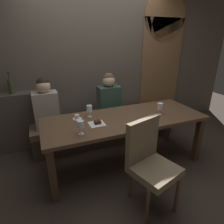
{
  "coord_description": "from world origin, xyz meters",
  "views": [
    {
      "loc": [
        -1.05,
        -2.13,
        1.76
      ],
      "look_at": [
        -0.18,
        0.01,
        0.84
      ],
      "focal_mm": 30.42,
      "sensor_mm": 36.0,
      "label": 1
    }
  ],
  "objects_px": {
    "dining_table": "(125,123)",
    "diner_redhead": "(46,105)",
    "wine_glass_center_back": "(80,125)",
    "wine_glass_end_left": "(160,107)",
    "wine_glass_near_right": "(89,109)",
    "dessert_plate": "(97,123)",
    "diner_bearded": "(109,98)",
    "espresso_cup": "(77,117)",
    "wine_bottle_pale_label": "(11,86)",
    "banquette_bench": "(107,129)",
    "chair_near_side": "(149,159)"
  },
  "relations": [
    {
      "from": "dining_table",
      "to": "banquette_bench",
      "type": "distance_m",
      "value": 0.82
    },
    {
      "from": "diner_bearded",
      "to": "wine_glass_center_back",
      "type": "height_order",
      "value": "diner_bearded"
    },
    {
      "from": "dining_table",
      "to": "diner_bearded",
      "type": "height_order",
      "value": "diner_bearded"
    },
    {
      "from": "wine_bottle_pale_label",
      "to": "espresso_cup",
      "type": "height_order",
      "value": "wine_bottle_pale_label"
    },
    {
      "from": "chair_near_side",
      "to": "espresso_cup",
      "type": "xyz_separation_m",
      "value": [
        -0.56,
        0.91,
        0.21
      ]
    },
    {
      "from": "dining_table",
      "to": "espresso_cup",
      "type": "bearing_deg",
      "value": 163.31
    },
    {
      "from": "wine_bottle_pale_label",
      "to": "wine_glass_center_back",
      "type": "bearing_deg",
      "value": -59.84
    },
    {
      "from": "dining_table",
      "to": "diner_bearded",
      "type": "bearing_deg",
      "value": 86.98
    },
    {
      "from": "wine_glass_near_right",
      "to": "dessert_plate",
      "type": "xyz_separation_m",
      "value": [
        0.02,
        -0.27,
        -0.1
      ]
    },
    {
      "from": "diner_bearded",
      "to": "wine_bottle_pale_label",
      "type": "relative_size",
      "value": 2.38
    },
    {
      "from": "wine_glass_end_left",
      "to": "wine_glass_near_right",
      "type": "distance_m",
      "value": 0.98
    },
    {
      "from": "dining_table",
      "to": "diner_redhead",
      "type": "relative_size",
      "value": 2.84
    },
    {
      "from": "dining_table",
      "to": "diner_bearded",
      "type": "xyz_separation_m",
      "value": [
        0.04,
        0.69,
        0.16
      ]
    },
    {
      "from": "espresso_cup",
      "to": "dining_table",
      "type": "bearing_deg",
      "value": -16.69
    },
    {
      "from": "diner_redhead",
      "to": "wine_glass_end_left",
      "type": "height_order",
      "value": "diner_redhead"
    },
    {
      "from": "wine_glass_end_left",
      "to": "espresso_cup",
      "type": "xyz_separation_m",
      "value": [
        -1.11,
        0.27,
        -0.09
      ]
    },
    {
      "from": "wine_glass_near_right",
      "to": "espresso_cup",
      "type": "xyz_separation_m",
      "value": [
        -0.18,
        -0.02,
        -0.09
      ]
    },
    {
      "from": "wine_bottle_pale_label",
      "to": "wine_glass_center_back",
      "type": "relative_size",
      "value": 1.99
    },
    {
      "from": "diner_bearded",
      "to": "espresso_cup",
      "type": "height_order",
      "value": "diner_bearded"
    },
    {
      "from": "chair_near_side",
      "to": "wine_glass_center_back",
      "type": "relative_size",
      "value": 5.98
    },
    {
      "from": "dining_table",
      "to": "chair_near_side",
      "type": "bearing_deg",
      "value": -94.5
    },
    {
      "from": "diner_redhead",
      "to": "chair_near_side",
      "type": "bearing_deg",
      "value": -57.85
    },
    {
      "from": "chair_near_side",
      "to": "wine_glass_center_back",
      "type": "distance_m",
      "value": 0.83
    },
    {
      "from": "dining_table",
      "to": "espresso_cup",
      "type": "height_order",
      "value": "espresso_cup"
    },
    {
      "from": "banquette_bench",
      "to": "wine_glass_near_right",
      "type": "bearing_deg",
      "value": -131.12
    },
    {
      "from": "espresso_cup",
      "to": "wine_glass_end_left",
      "type": "bearing_deg",
      "value": -13.73
    },
    {
      "from": "banquette_bench",
      "to": "wine_glass_near_right",
      "type": "height_order",
      "value": "wine_glass_near_right"
    },
    {
      "from": "banquette_bench",
      "to": "wine_bottle_pale_label",
      "type": "bearing_deg",
      "value": 166.61
    },
    {
      "from": "diner_bearded",
      "to": "dessert_plate",
      "type": "xyz_separation_m",
      "value": [
        -0.46,
        -0.76,
        -0.06
      ]
    },
    {
      "from": "wine_bottle_pale_label",
      "to": "wine_glass_end_left",
      "type": "relative_size",
      "value": 1.99
    },
    {
      "from": "diner_redhead",
      "to": "wine_glass_near_right",
      "type": "xyz_separation_m",
      "value": [
        0.53,
        -0.52,
        0.04
      ]
    },
    {
      "from": "banquette_bench",
      "to": "wine_glass_near_right",
      "type": "relative_size",
      "value": 15.24
    },
    {
      "from": "wine_glass_center_back",
      "to": "banquette_bench",
      "type": "bearing_deg",
      "value": 54.85
    },
    {
      "from": "diner_bearded",
      "to": "wine_bottle_pale_label",
      "type": "xyz_separation_m",
      "value": [
        -1.45,
        0.34,
        0.25
      ]
    },
    {
      "from": "wine_glass_end_left",
      "to": "wine_bottle_pale_label",
      "type": "bearing_deg",
      "value": 149.51
    },
    {
      "from": "dining_table",
      "to": "wine_glass_near_right",
      "type": "relative_size",
      "value": 13.41
    },
    {
      "from": "banquette_bench",
      "to": "wine_glass_near_right",
      "type": "xyz_separation_m",
      "value": [
        -0.44,
        -0.5,
        0.62
      ]
    },
    {
      "from": "wine_glass_center_back",
      "to": "wine_glass_end_left",
      "type": "distance_m",
      "value": 1.17
    },
    {
      "from": "wine_bottle_pale_label",
      "to": "wine_glass_near_right",
      "type": "bearing_deg",
      "value": -40.7
    },
    {
      "from": "banquette_bench",
      "to": "chair_near_side",
      "type": "xyz_separation_m",
      "value": [
        -0.06,
        -1.42,
        0.33
      ]
    },
    {
      "from": "banquette_bench",
      "to": "espresso_cup",
      "type": "xyz_separation_m",
      "value": [
        -0.61,
        -0.52,
        0.54
      ]
    },
    {
      "from": "banquette_bench",
      "to": "chair_near_side",
      "type": "distance_m",
      "value": 1.46
    },
    {
      "from": "banquette_bench",
      "to": "diner_bearded",
      "type": "relative_size",
      "value": 3.22
    },
    {
      "from": "espresso_cup",
      "to": "dessert_plate",
      "type": "distance_m",
      "value": 0.32
    },
    {
      "from": "dining_table",
      "to": "chair_near_side",
      "type": "height_order",
      "value": "chair_near_side"
    },
    {
      "from": "dining_table",
      "to": "espresso_cup",
      "type": "xyz_separation_m",
      "value": [
        -0.61,
        0.18,
        0.11
      ]
    },
    {
      "from": "wine_glass_end_left",
      "to": "dining_table",
      "type": "bearing_deg",
      "value": 170.02
    },
    {
      "from": "dining_table",
      "to": "dessert_plate",
      "type": "xyz_separation_m",
      "value": [
        -0.42,
        -0.07,
        0.1
      ]
    },
    {
      "from": "wine_glass_end_left",
      "to": "wine_glass_near_right",
      "type": "bearing_deg",
      "value": 162.93
    },
    {
      "from": "wine_glass_center_back",
      "to": "wine_glass_near_right",
      "type": "height_order",
      "value": "same"
    }
  ]
}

